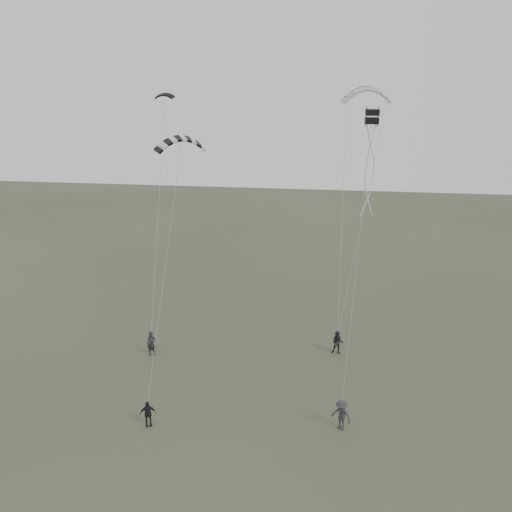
# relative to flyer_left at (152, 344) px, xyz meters

# --- Properties ---
(ground) EXTENTS (140.00, 140.00, 0.00)m
(ground) POSITION_rel_flyer_left_xyz_m (5.75, -4.91, -0.90)
(ground) COLOR #3B442F
(ground) RESTS_ON ground
(flyer_left) EXTENTS (0.68, 0.47, 1.79)m
(flyer_left) POSITION_rel_flyer_left_xyz_m (0.00, 0.00, 0.00)
(flyer_left) COLOR black
(flyer_left) RESTS_ON ground
(flyer_right) EXTENTS (0.91, 0.76, 1.70)m
(flyer_right) POSITION_rel_flyer_left_xyz_m (12.85, 2.17, -0.05)
(flyer_right) COLOR black
(flyer_right) RESTS_ON ground
(flyer_center) EXTENTS (0.96, 0.69, 1.52)m
(flyer_center) POSITION_rel_flyer_left_xyz_m (2.47, -7.50, -0.14)
(flyer_center) COLOR black
(flyer_center) RESTS_ON ground
(flyer_far) EXTENTS (1.33, 1.15, 1.78)m
(flyer_far) POSITION_rel_flyer_left_xyz_m (13.01, -6.21, -0.01)
(flyer_far) COLOR #2E2E33
(flyer_far) RESTS_ON ground
(kite_dark_small) EXTENTS (1.60, 0.84, 0.64)m
(kite_dark_small) POSITION_rel_flyer_left_xyz_m (-0.94, 8.53, 16.53)
(kite_dark_small) COLOR black
(kite_dark_small) RESTS_ON flyer_left
(kite_pale_large) EXTENTS (3.74, 1.60, 1.67)m
(kite_pale_large) POSITION_rel_flyer_left_xyz_m (14.17, 9.44, 16.91)
(kite_pale_large) COLOR #B2B4B7
(kite_pale_large) RESTS_ON flyer_right
(kite_striped) EXTENTS (3.17, 2.62, 1.38)m
(kite_striped) POSITION_rel_flyer_left_xyz_m (2.77, 0.04, 14.05)
(kite_striped) COLOR black
(kite_striped) RESTS_ON flyer_center
(kite_box) EXTENTS (0.75, 0.79, 0.79)m
(kite_box) POSITION_rel_flyer_left_xyz_m (13.90, -1.06, 15.44)
(kite_box) COLOR black
(kite_box) RESTS_ON flyer_far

